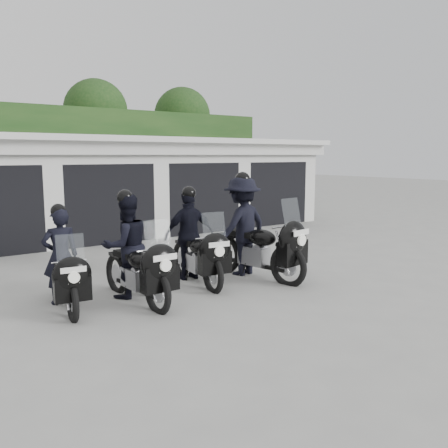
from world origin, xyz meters
TOP-DOWN VIEW (x-y plane):
  - ground at (0.00, 0.00)m, footprint 80.00×80.00m
  - garage_block at (-0.00, 8.06)m, footprint 16.40×6.80m
  - background_vegetation at (0.37, 12.92)m, footprint 20.00×3.90m
  - police_bike_a at (-2.86, 0.64)m, footprint 0.77×1.96m
  - police_bike_b at (-1.78, 0.41)m, footprint 0.89×2.21m
  - police_bike_c at (-0.29, 0.82)m, footprint 1.11×2.18m
  - police_bike_d at (0.84, 0.48)m, footprint 1.40×2.48m

SIDE VIEW (x-z plane):
  - ground at x=0.00m, z-range 0.00..0.00m
  - police_bike_a at x=-2.86m, z-range -0.18..1.54m
  - police_bike_c at x=-0.29m, z-range -0.15..1.76m
  - police_bike_b at x=-1.78m, z-range -0.15..1.77m
  - police_bike_d at x=0.84m, z-range -0.16..2.01m
  - garage_block at x=0.00m, z-range -0.06..2.90m
  - background_vegetation at x=0.37m, z-range -0.13..5.67m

